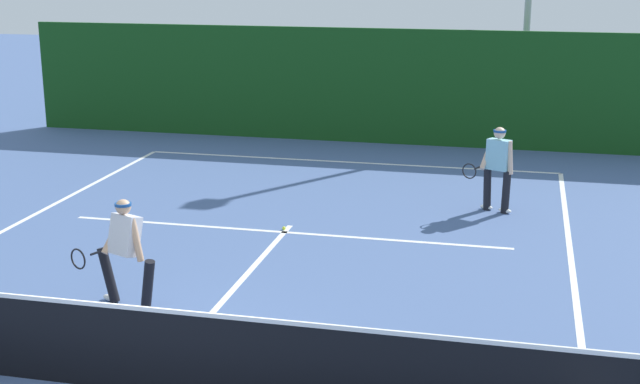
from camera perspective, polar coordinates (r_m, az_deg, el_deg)
court_line_baseline_far at (r=20.74m, az=1.76°, el=1.96°), size 9.75×0.10×0.01m
court_line_service at (r=15.54m, az=-2.33°, el=-2.62°), size 7.95×0.10×0.01m
court_line_centre at (r=13.02m, az=-5.64°, el=-6.29°), size 0.10×6.40×0.01m
tennis_net at (r=10.09m, az=-11.63°, el=-9.90°), size 10.69×0.09×1.09m
player_near at (r=12.32m, az=-12.54°, el=-3.64°), size 1.15×0.82×1.57m
player_far at (r=16.88m, az=11.43°, el=1.70°), size 0.96×0.82×1.63m
tennis_ball at (r=15.66m, az=-2.35°, el=-2.36°), size 0.07×0.07×0.07m
back_fence_windscreen at (r=22.72m, az=2.97°, el=6.88°), size 18.29×0.12×2.94m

